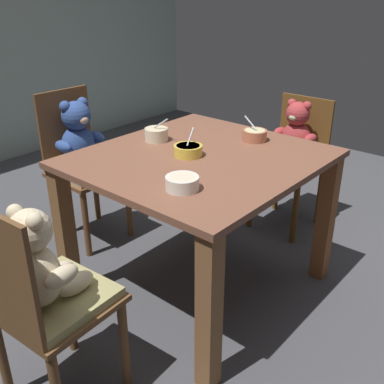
# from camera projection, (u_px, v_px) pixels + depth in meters

# --- Properties ---
(ground_plane) EXTENTS (5.20, 5.20, 0.04)m
(ground_plane) POSITION_uv_depth(u_px,v_px,m) (199.00, 286.00, 2.46)
(ground_plane) COLOR #46464B
(dining_table) EXTENTS (1.08, 1.01, 0.73)m
(dining_table) POSITION_uv_depth(u_px,v_px,m) (200.00, 182.00, 2.20)
(dining_table) COLOR brown
(dining_table) RESTS_ON ground_plane
(teddy_chair_near_left) EXTENTS (0.40, 0.41, 0.88)m
(teddy_chair_near_left) POSITION_uv_depth(u_px,v_px,m) (42.00, 283.00, 1.56)
(teddy_chair_near_left) COLOR brown
(teddy_chair_near_left) RESTS_ON ground_plane
(teddy_chair_far_center) EXTENTS (0.39, 0.40, 0.90)m
(teddy_chair_far_center) POSITION_uv_depth(u_px,v_px,m) (81.00, 150.00, 2.70)
(teddy_chair_far_center) COLOR brown
(teddy_chair_far_center) RESTS_ON ground_plane
(teddy_chair_near_right) EXTENTS (0.39, 0.38, 0.82)m
(teddy_chair_near_right) POSITION_uv_depth(u_px,v_px,m) (293.00, 147.00, 2.85)
(teddy_chair_near_right) COLOR brown
(teddy_chair_near_right) RESTS_ON ground_plane
(porridge_bowl_cream_far_center) EXTENTS (0.12, 0.13, 0.12)m
(porridge_bowl_cream_far_center) POSITION_uv_depth(u_px,v_px,m) (156.00, 134.00, 2.33)
(porridge_bowl_cream_far_center) COLOR beige
(porridge_bowl_cream_far_center) RESTS_ON dining_table
(porridge_bowl_white_near_left) EXTENTS (0.13, 0.13, 0.05)m
(porridge_bowl_white_near_left) POSITION_uv_depth(u_px,v_px,m) (182.00, 183.00, 1.78)
(porridge_bowl_white_near_left) COLOR white
(porridge_bowl_white_near_left) RESTS_ON dining_table
(porridge_bowl_terracotta_near_right) EXTENTS (0.13, 0.14, 0.12)m
(porridge_bowl_terracotta_near_right) POSITION_uv_depth(u_px,v_px,m) (255.00, 135.00, 2.33)
(porridge_bowl_terracotta_near_right) COLOR #B76A4D
(porridge_bowl_terracotta_near_right) RESTS_ON dining_table
(porridge_bowl_yellow_center) EXTENTS (0.14, 0.14, 0.12)m
(porridge_bowl_yellow_center) POSITION_uv_depth(u_px,v_px,m) (188.00, 150.00, 2.13)
(porridge_bowl_yellow_center) COLOR gold
(porridge_bowl_yellow_center) RESTS_ON dining_table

